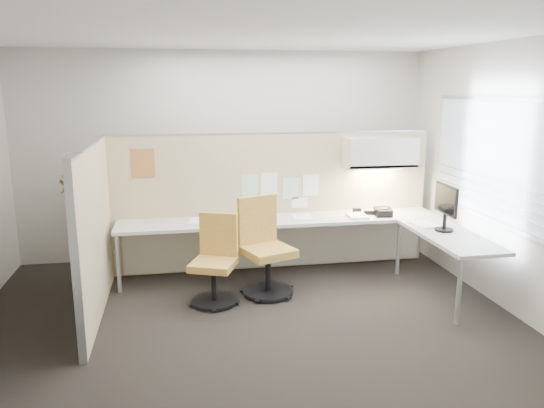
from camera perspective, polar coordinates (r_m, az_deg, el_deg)
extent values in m
cube|color=black|center=(5.52, -2.65, -12.49)|extent=(5.50, 4.50, 0.01)
cube|color=white|center=(5.02, -2.98, 17.96)|extent=(5.50, 4.50, 0.01)
cube|color=beige|center=(7.30, -5.13, 5.18)|extent=(5.50, 0.02, 2.80)
cube|color=beige|center=(2.94, 2.98, -5.95)|extent=(5.50, 0.02, 2.80)
cube|color=beige|center=(6.08, 23.86, 2.68)|extent=(0.02, 4.50, 2.80)
cube|color=#A2ADBD|center=(6.05, 23.79, 4.07)|extent=(0.01, 2.80, 1.30)
cube|color=#C7B189|center=(6.82, 0.06, 0.24)|extent=(4.10, 0.06, 1.75)
cube|color=#C7B189|center=(5.71, -18.53, -2.87)|extent=(0.06, 2.20, 1.75)
cube|color=beige|center=(6.56, 1.01, -1.75)|extent=(4.00, 0.60, 0.04)
cube|color=beige|center=(6.19, 18.63, -3.30)|extent=(0.60, 1.47, 0.04)
cube|color=beige|center=(6.91, 0.56, -4.14)|extent=(3.90, 0.02, 0.64)
cylinder|color=#A5A8AA|center=(6.34, -16.20, -6.21)|extent=(0.05, 0.05, 0.69)
cylinder|color=#A5A8AA|center=(5.62, 19.46, -8.90)|extent=(0.05, 0.05, 0.69)
cylinder|color=#A5A8AA|center=(6.85, 13.44, -4.64)|extent=(0.05, 0.05, 0.69)
cube|color=beige|center=(6.89, 11.55, 5.47)|extent=(0.90, 0.36, 0.38)
cube|color=#FFEABF|center=(6.92, 11.48, 3.74)|extent=(0.60, 0.06, 0.02)
cube|color=#8CBF8C|center=(6.70, -2.41, 1.97)|extent=(0.21, 0.00, 0.28)
cube|color=white|center=(6.73, -0.30, 2.20)|extent=(0.21, 0.00, 0.28)
cube|color=#8CBF8C|center=(6.80, 2.02, 1.70)|extent=(0.21, 0.00, 0.28)
cube|color=white|center=(6.86, 4.23, 2.02)|extent=(0.21, 0.00, 0.28)
cube|color=#8CBF8C|center=(6.77, -1.13, 0.18)|extent=(0.28, 0.00, 0.18)
cube|color=white|center=(6.86, 2.99, 0.17)|extent=(0.21, 0.00, 0.14)
cube|color=orange|center=(6.60, -13.72, 4.27)|extent=(0.28, 0.00, 0.35)
cylinder|color=black|center=(5.94, -6.24, -10.32)|extent=(0.51, 0.51, 0.03)
cylinder|color=black|center=(5.87, -6.29, -8.57)|extent=(0.06, 0.06, 0.39)
cube|color=#DBA351|center=(5.79, -6.34, -6.50)|extent=(0.58, 0.58, 0.08)
cube|color=#DBA351|center=(5.90, -5.76, -3.24)|extent=(0.42, 0.22, 0.49)
cylinder|color=black|center=(6.15, -0.41, -9.38)|extent=(0.58, 0.58, 0.03)
cylinder|color=black|center=(6.07, -0.42, -7.44)|extent=(0.07, 0.07, 0.44)
cube|color=#DBA351|center=(5.99, -0.42, -5.14)|extent=(0.66, 0.66, 0.09)
cube|color=#DBA351|center=(6.10, -1.59, -1.66)|extent=(0.48, 0.23, 0.55)
cylinder|color=black|center=(6.30, 18.01, -2.64)|extent=(0.21, 0.21, 0.02)
cylinder|color=black|center=(6.28, 18.07, -1.86)|extent=(0.04, 0.04, 0.19)
cube|color=black|center=(6.22, 18.23, 0.47)|extent=(0.05, 0.50, 0.33)
cube|color=black|center=(6.22, 18.23, 0.47)|extent=(0.02, 0.46, 0.29)
cube|color=black|center=(6.82, 11.89, -0.86)|extent=(0.22, 0.21, 0.12)
cylinder|color=black|center=(6.79, 11.13, -0.57)|extent=(0.05, 0.17, 0.04)
cube|color=black|center=(6.86, 10.41, -0.93)|extent=(0.14, 0.06, 0.05)
cube|color=black|center=(6.93, 9.12, -0.70)|extent=(0.11, 0.08, 0.06)
cube|color=silver|center=(4.84, -20.45, 5.18)|extent=(0.14, 0.02, 0.02)
cylinder|color=silver|center=(4.86, -21.19, 4.14)|extent=(0.02, 0.02, 0.14)
cube|color=#AD7F4C|center=(4.88, -21.07, 2.63)|extent=(0.02, 0.43, 0.12)
cube|color=#AD7F4C|center=(4.92, -21.31, 2.22)|extent=(0.02, 0.43, 0.12)
cube|color=#92909A|center=(4.97, -20.73, -4.44)|extent=(0.01, 0.07, 1.06)
cube|color=white|center=(6.42, -7.82, -1.88)|extent=(0.29, 0.35, 0.02)
cube|color=white|center=(6.44, -1.57, -1.69)|extent=(0.25, 0.31, 0.03)
cube|color=white|center=(6.61, 3.20, -1.42)|extent=(0.24, 0.31, 0.01)
cube|color=white|center=(6.70, 9.16, -1.29)|extent=(0.24, 0.30, 0.03)
cube|color=white|center=(6.49, 16.12, -2.16)|extent=(0.28, 0.34, 0.02)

